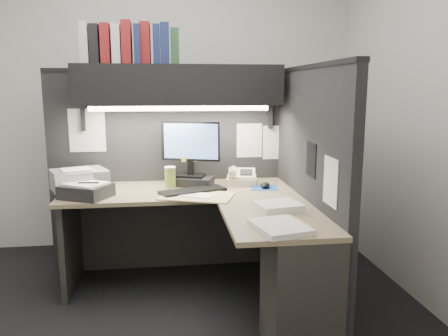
{
  "coord_description": "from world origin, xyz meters",
  "views": [
    {
      "loc": [
        0.03,
        -2.64,
        1.47
      ],
      "look_at": [
        0.44,
        0.51,
        0.89
      ],
      "focal_mm": 35.0,
      "sensor_mm": 36.0,
      "label": 1
    }
  ],
  "objects_px": {
    "keyboard": "(193,191)",
    "telephone": "(242,178)",
    "printer": "(79,180)",
    "notebook_stack": "(86,191)",
    "monitor": "(191,160)",
    "overhead_shelf": "(179,85)",
    "coffee_cup": "(170,178)",
    "desk": "(232,251)"
  },
  "relations": [
    {
      "from": "keyboard",
      "to": "telephone",
      "type": "relative_size",
      "value": 2.0
    },
    {
      "from": "keyboard",
      "to": "telephone",
      "type": "xyz_separation_m",
      "value": [
        0.4,
        0.24,
        0.04
      ]
    },
    {
      "from": "printer",
      "to": "notebook_stack",
      "type": "relative_size",
      "value": 1.23
    },
    {
      "from": "monitor",
      "to": "printer",
      "type": "bearing_deg",
      "value": -157.13
    },
    {
      "from": "overhead_shelf",
      "to": "keyboard",
      "type": "relative_size",
      "value": 3.2
    },
    {
      "from": "coffee_cup",
      "to": "notebook_stack",
      "type": "height_order",
      "value": "coffee_cup"
    },
    {
      "from": "coffee_cup",
      "to": "printer",
      "type": "height_order",
      "value": "coffee_cup"
    },
    {
      "from": "keyboard",
      "to": "notebook_stack",
      "type": "relative_size",
      "value": 1.58
    },
    {
      "from": "telephone",
      "to": "notebook_stack",
      "type": "distance_m",
      "value": 1.18
    },
    {
      "from": "notebook_stack",
      "to": "printer",
      "type": "bearing_deg",
      "value": 109.98
    },
    {
      "from": "notebook_stack",
      "to": "telephone",
      "type": "bearing_deg",
      "value": 14.3
    },
    {
      "from": "monitor",
      "to": "overhead_shelf",
      "type": "bearing_deg",
      "value": 164.92
    },
    {
      "from": "notebook_stack",
      "to": "monitor",
      "type": "bearing_deg",
      "value": 22.24
    },
    {
      "from": "printer",
      "to": "overhead_shelf",
      "type": "bearing_deg",
      "value": -14.91
    },
    {
      "from": "keyboard",
      "to": "printer",
      "type": "bearing_deg",
      "value": 144.65
    },
    {
      "from": "coffee_cup",
      "to": "notebook_stack",
      "type": "distance_m",
      "value": 0.62
    },
    {
      "from": "monitor",
      "to": "telephone",
      "type": "bearing_deg",
      "value": 17.26
    },
    {
      "from": "keyboard",
      "to": "monitor",
      "type": "bearing_deg",
      "value": 67.64
    },
    {
      "from": "overhead_shelf",
      "to": "notebook_stack",
      "type": "xyz_separation_m",
      "value": [
        -0.66,
        -0.36,
        -0.72
      ]
    },
    {
      "from": "keyboard",
      "to": "coffee_cup",
      "type": "height_order",
      "value": "coffee_cup"
    },
    {
      "from": "keyboard",
      "to": "notebook_stack",
      "type": "distance_m",
      "value": 0.74
    },
    {
      "from": "telephone",
      "to": "coffee_cup",
      "type": "bearing_deg",
      "value": -162.66
    },
    {
      "from": "monitor",
      "to": "coffee_cup",
      "type": "bearing_deg",
      "value": -134.19
    },
    {
      "from": "keyboard",
      "to": "notebook_stack",
      "type": "xyz_separation_m",
      "value": [
        -0.74,
        -0.05,
        0.03
      ]
    },
    {
      "from": "overhead_shelf",
      "to": "printer",
      "type": "xyz_separation_m",
      "value": [
        -0.75,
        -0.11,
        -0.69
      ]
    },
    {
      "from": "coffee_cup",
      "to": "desk",
      "type": "bearing_deg",
      "value": -58.04
    },
    {
      "from": "desk",
      "to": "keyboard",
      "type": "bearing_deg",
      "value": 116.56
    },
    {
      "from": "coffee_cup",
      "to": "notebook_stack",
      "type": "relative_size",
      "value": 0.5
    },
    {
      "from": "monitor",
      "to": "coffee_cup",
      "type": "xyz_separation_m",
      "value": [
        -0.16,
        -0.08,
        -0.12
      ]
    },
    {
      "from": "overhead_shelf",
      "to": "coffee_cup",
      "type": "xyz_separation_m",
      "value": [
        -0.08,
        -0.13,
        -0.69
      ]
    },
    {
      "from": "telephone",
      "to": "notebook_stack",
      "type": "bearing_deg",
      "value": -155.35
    },
    {
      "from": "monitor",
      "to": "notebook_stack",
      "type": "height_order",
      "value": "monitor"
    },
    {
      "from": "monitor",
      "to": "telephone",
      "type": "height_order",
      "value": "monitor"
    },
    {
      "from": "overhead_shelf",
      "to": "telephone",
      "type": "xyz_separation_m",
      "value": [
        0.48,
        -0.07,
        -0.72
      ]
    },
    {
      "from": "desk",
      "to": "telephone",
      "type": "height_order",
      "value": "telephone"
    },
    {
      "from": "notebook_stack",
      "to": "desk",
      "type": "bearing_deg",
      "value": -22.3
    },
    {
      "from": "keyboard",
      "to": "coffee_cup",
      "type": "xyz_separation_m",
      "value": [
        -0.16,
        0.17,
        0.06
      ]
    },
    {
      "from": "telephone",
      "to": "overhead_shelf",
      "type": "bearing_deg",
      "value": -177.51
    },
    {
      "from": "desk",
      "to": "telephone",
      "type": "relative_size",
      "value": 7.04
    },
    {
      "from": "overhead_shelf",
      "to": "desk",
      "type": "bearing_deg",
      "value": -68.21
    },
    {
      "from": "overhead_shelf",
      "to": "printer",
      "type": "distance_m",
      "value": 1.03
    },
    {
      "from": "notebook_stack",
      "to": "keyboard",
      "type": "bearing_deg",
      "value": 4.06
    }
  ]
}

